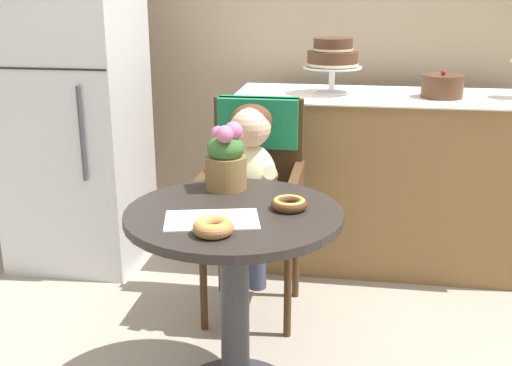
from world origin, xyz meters
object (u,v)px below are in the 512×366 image
(donut_front, at_px, (213,226))
(tiered_cake_stand, at_px, (333,57))
(seated_child, at_px, (250,173))
(refrigerator, at_px, (74,103))
(round_layer_cake, at_px, (442,86))
(cafe_table, at_px, (234,269))
(wicker_chair, at_px, (256,172))
(flower_vase, at_px, (226,157))
(donut_mid, at_px, (289,203))

(donut_front, distance_m, tiered_cake_stand, 1.57)
(tiered_cake_stand, bearing_deg, seated_child, -112.23)
(refrigerator, bearing_deg, round_layer_cake, 5.22)
(cafe_table, xyz_separation_m, seated_child, (-0.04, 0.57, 0.17))
(seated_child, bearing_deg, round_layer_cake, 39.88)
(donut_front, height_order, refrigerator, refrigerator)
(wicker_chair, xyz_separation_m, refrigerator, (-1.01, 0.38, 0.21))
(seated_child, distance_m, donut_front, 0.78)
(seated_child, relative_size, round_layer_cake, 3.57)
(seated_child, bearing_deg, tiered_cake_stand, 67.77)
(cafe_table, xyz_separation_m, refrigerator, (-1.05, 1.10, 0.34))
(tiered_cake_stand, bearing_deg, cafe_table, -101.16)
(flower_vase, bearing_deg, wicker_chair, 86.77)
(seated_child, xyz_separation_m, tiered_cake_stand, (0.30, 0.73, 0.41))
(cafe_table, height_order, flower_vase, flower_vase)
(donut_mid, bearing_deg, donut_front, -128.05)
(cafe_table, xyz_separation_m, donut_front, (-0.02, -0.21, 0.24))
(donut_front, bearing_deg, tiered_cake_stand, 79.63)
(round_layer_cake, relative_size, refrigerator, 0.12)
(donut_front, distance_m, donut_mid, 0.32)
(wicker_chair, height_order, round_layer_cake, round_layer_cake)
(wicker_chair, xyz_separation_m, round_layer_cake, (0.84, 0.55, 0.32))
(wicker_chair, height_order, donut_front, wicker_chair)
(seated_child, bearing_deg, donut_mid, -67.24)
(wicker_chair, distance_m, round_layer_cake, 1.05)
(donut_front, relative_size, refrigerator, 0.07)
(refrigerator, bearing_deg, tiered_cake_stand, 8.71)
(seated_child, bearing_deg, refrigerator, 152.12)
(seated_child, distance_m, refrigerator, 1.15)
(seated_child, height_order, tiered_cake_stand, tiered_cake_stand)
(wicker_chair, xyz_separation_m, donut_mid, (0.22, -0.68, 0.10))
(wicker_chair, xyz_separation_m, donut_front, (0.02, -0.94, 0.11))
(wicker_chair, relative_size, flower_vase, 3.86)
(tiered_cake_stand, bearing_deg, refrigerator, -171.29)
(round_layer_cake, xyz_separation_m, refrigerator, (-1.85, -0.17, -0.11))
(seated_child, relative_size, tiered_cake_stand, 2.42)
(cafe_table, bearing_deg, donut_front, -95.45)
(cafe_table, height_order, wicker_chair, wicker_chair)
(wicker_chair, relative_size, donut_mid, 7.90)
(donut_front, distance_m, round_layer_cake, 1.70)
(wicker_chair, xyz_separation_m, tiered_cake_stand, (0.30, 0.58, 0.44))
(donut_mid, height_order, tiered_cake_stand, tiered_cake_stand)
(wicker_chair, xyz_separation_m, seated_child, (-0.00, -0.16, 0.04))
(donut_mid, relative_size, round_layer_cake, 0.59)
(seated_child, bearing_deg, cafe_table, -85.67)
(seated_child, distance_m, tiered_cake_stand, 0.89)
(donut_front, height_order, round_layer_cake, round_layer_cake)
(donut_front, relative_size, round_layer_cake, 0.61)
(refrigerator, bearing_deg, flower_vase, -41.71)
(seated_child, height_order, flower_vase, flower_vase)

